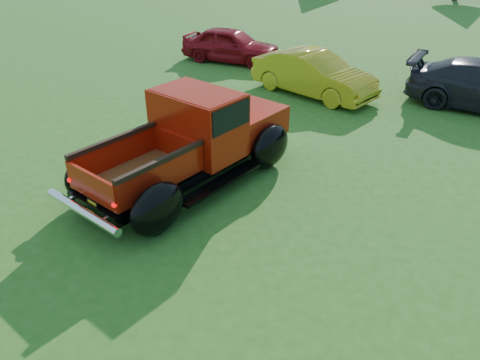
{
  "coord_description": "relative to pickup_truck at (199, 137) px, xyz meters",
  "views": [
    {
      "loc": [
        5.02,
        -6.14,
        5.34
      ],
      "look_at": [
        0.47,
        0.2,
        0.88
      ],
      "focal_mm": 35.0,
      "sensor_mm": 36.0,
      "label": 1
    }
  ],
  "objects": [
    {
      "name": "show_car_red",
      "position": [
        -5.17,
        8.17,
        -0.28
      ],
      "size": [
        4.25,
        2.39,
        1.36
      ],
      "primitive_type": "imported",
      "rotation": [
        0.0,
        0.0,
        1.78
      ],
      "color": "maroon",
      "rests_on": "ground"
    },
    {
      "name": "ground",
      "position": [
        1.33,
        -1.13,
        -0.96
      ],
      "size": [
        120.0,
        120.0,
        0.0
      ],
      "primitive_type": "plane",
      "color": "#285117",
      "rests_on": "ground"
    },
    {
      "name": "pickup_truck",
      "position": [
        0.0,
        0.0,
        0.0
      ],
      "size": [
        2.91,
        5.61,
        2.03
      ],
      "rotation": [
        0.0,
        0.0,
        -0.07
      ],
      "color": "black",
      "rests_on": "ground"
    },
    {
      "name": "show_car_yellow",
      "position": [
        -0.52,
        6.51,
        -0.26
      ],
      "size": [
        4.45,
        2.07,
        1.41
      ],
      "primitive_type": "imported",
      "rotation": [
        0.0,
        0.0,
        1.43
      ],
      "color": "#A69216",
      "rests_on": "ground"
    }
  ]
}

